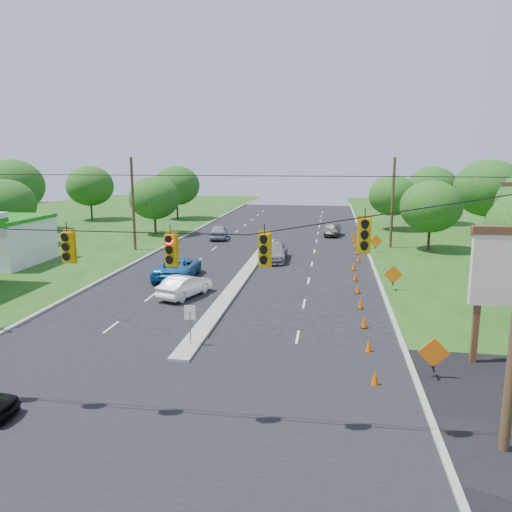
# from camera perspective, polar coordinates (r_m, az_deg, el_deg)

# --- Properties ---
(ground) EXTENTS (160.00, 160.00, 0.00)m
(ground) POSITION_cam_1_polar(r_m,az_deg,el_deg) (19.43, -12.53, -16.49)
(ground) COLOR black
(ground) RESTS_ON ground
(cross_street) EXTENTS (160.00, 14.00, 0.02)m
(cross_street) POSITION_cam_1_polar(r_m,az_deg,el_deg) (19.43, -12.53, -16.49)
(cross_street) COLOR black
(cross_street) RESTS_ON ground
(curb_left) EXTENTS (0.25, 110.00, 0.16)m
(curb_left) POSITION_cam_1_polar(r_m,az_deg,el_deg) (49.70, -11.07, 0.59)
(curb_left) COLOR gray
(curb_left) RESTS_ON ground
(curb_right) EXTENTS (0.25, 110.00, 0.16)m
(curb_right) POSITION_cam_1_polar(r_m,az_deg,el_deg) (46.98, 12.83, -0.09)
(curb_right) COLOR gray
(curb_right) RESTS_ON ground
(median) EXTENTS (1.00, 34.00, 0.18)m
(median) POSITION_cam_1_polar(r_m,az_deg,el_deg) (38.60, -1.34, -2.23)
(median) COLOR gray
(median) RESTS_ON ground
(median_sign) EXTENTS (0.55, 0.06, 2.05)m
(median_sign) POSITION_cam_1_polar(r_m,az_deg,el_deg) (24.12, -7.55, -6.98)
(median_sign) COLOR gray
(median_sign) RESTS_ON ground
(signal_span) EXTENTS (25.60, 0.32, 9.00)m
(signal_span) POSITION_cam_1_polar(r_m,az_deg,el_deg) (16.83, -14.62, -2.82)
(signal_span) COLOR #422D1C
(signal_span) RESTS_ON ground
(utility_pole_far_left) EXTENTS (0.28, 0.28, 9.00)m
(utility_pole_far_left) POSITION_cam_1_polar(r_m,az_deg,el_deg) (49.96, -13.87, 5.74)
(utility_pole_far_left) COLOR #422D1C
(utility_pole_far_left) RESTS_ON ground
(utility_pole_far_right) EXTENTS (0.28, 0.28, 9.00)m
(utility_pole_far_right) POSITION_cam_1_polar(r_m,az_deg,el_deg) (51.53, 15.33, 5.83)
(utility_pole_far_right) COLOR #422D1C
(utility_pole_far_right) RESTS_ON ground
(cone_0) EXTENTS (0.32, 0.32, 0.70)m
(cone_0) POSITION_cam_1_polar(r_m,az_deg,el_deg) (20.92, 13.44, -13.38)
(cone_0) COLOR #DD5200
(cone_0) RESTS_ON ground
(cone_1) EXTENTS (0.32, 0.32, 0.70)m
(cone_1) POSITION_cam_1_polar(r_m,az_deg,el_deg) (24.14, 12.77, -9.95)
(cone_1) COLOR #DD5200
(cone_1) RESTS_ON ground
(cone_2) EXTENTS (0.32, 0.32, 0.70)m
(cone_2) POSITION_cam_1_polar(r_m,az_deg,el_deg) (27.43, 12.26, -7.34)
(cone_2) COLOR #DD5200
(cone_2) RESTS_ON ground
(cone_3) EXTENTS (0.32, 0.32, 0.70)m
(cone_3) POSITION_cam_1_polar(r_m,az_deg,el_deg) (30.77, 11.87, -5.29)
(cone_3) COLOR #DD5200
(cone_3) RESTS_ON ground
(cone_4) EXTENTS (0.32, 0.32, 0.70)m
(cone_4) POSITION_cam_1_polar(r_m,az_deg,el_deg) (34.14, 11.56, -3.64)
(cone_4) COLOR #DD5200
(cone_4) RESTS_ON ground
(cone_5) EXTENTS (0.32, 0.32, 0.70)m
(cone_5) POSITION_cam_1_polar(r_m,az_deg,el_deg) (37.53, 11.30, -2.28)
(cone_5) COLOR #DD5200
(cone_5) RESTS_ON ground
(cone_6) EXTENTS (0.32, 0.32, 0.70)m
(cone_6) POSITION_cam_1_polar(r_m,az_deg,el_deg) (40.94, 11.09, -1.16)
(cone_6) COLOR #DD5200
(cone_6) RESTS_ON ground
(cone_7) EXTENTS (0.32, 0.32, 0.70)m
(cone_7) POSITION_cam_1_polar(r_m,az_deg,el_deg) (44.40, 11.69, -0.23)
(cone_7) COLOR #DD5200
(cone_7) RESTS_ON ground
(cone_8) EXTENTS (0.32, 0.32, 0.70)m
(cone_8) POSITION_cam_1_polar(r_m,az_deg,el_deg) (47.83, 11.48, 0.59)
(cone_8) COLOR #DD5200
(cone_8) RESTS_ON ground
(cone_9) EXTENTS (0.32, 0.32, 0.70)m
(cone_9) POSITION_cam_1_polar(r_m,az_deg,el_deg) (51.27, 11.29, 1.30)
(cone_9) COLOR #DD5200
(cone_9) RESTS_ON ground
(cone_10) EXTENTS (0.32, 0.32, 0.70)m
(cone_10) POSITION_cam_1_polar(r_m,az_deg,el_deg) (54.72, 11.14, 1.92)
(cone_10) COLOR #DD5200
(cone_10) RESTS_ON ground
(cone_11) EXTENTS (0.32, 0.32, 0.70)m
(cone_11) POSITION_cam_1_polar(r_m,az_deg,el_deg) (58.18, 11.00, 2.47)
(cone_11) COLOR #DD5200
(cone_11) RESTS_ON ground
(work_sign_0) EXTENTS (1.27, 0.58, 1.37)m
(work_sign_0) POSITION_cam_1_polar(r_m,az_deg,el_deg) (21.89, 19.64, -10.50)
(work_sign_0) COLOR black
(work_sign_0) RESTS_ON ground
(work_sign_1) EXTENTS (1.27, 0.58, 1.37)m
(work_sign_1) POSITION_cam_1_polar(r_m,az_deg,el_deg) (35.14, 15.41, -2.14)
(work_sign_1) COLOR black
(work_sign_1) RESTS_ON ground
(work_sign_2) EXTENTS (1.27, 0.58, 1.37)m
(work_sign_2) POSITION_cam_1_polar(r_m,az_deg,el_deg) (48.81, 13.54, 1.60)
(work_sign_2) COLOR black
(work_sign_2) RESTS_ON ground
(tree_2) EXTENTS (5.88, 5.88, 6.86)m
(tree_2) POSITION_cam_1_polar(r_m,az_deg,el_deg) (56.50, -26.68, 5.31)
(tree_2) COLOR black
(tree_2) RESTS_ON ground
(tree_3) EXTENTS (7.56, 7.56, 8.82)m
(tree_3) POSITION_cam_1_polar(r_m,az_deg,el_deg) (68.03, -26.10, 7.20)
(tree_3) COLOR black
(tree_3) RESTS_ON ground
(tree_4) EXTENTS (6.72, 6.72, 7.84)m
(tree_4) POSITION_cam_1_polar(r_m,az_deg,el_deg) (76.35, -18.45, 7.60)
(tree_4) COLOR black
(tree_4) RESTS_ON ground
(tree_5) EXTENTS (5.88, 5.88, 6.86)m
(tree_5) POSITION_cam_1_polar(r_m,az_deg,el_deg) (59.80, -11.55, 6.52)
(tree_5) COLOR black
(tree_5) RESTS_ON ground
(tree_6) EXTENTS (6.72, 6.72, 7.84)m
(tree_6) POSITION_cam_1_polar(r_m,az_deg,el_deg) (74.58, -9.06, 7.96)
(tree_6) COLOR black
(tree_6) RESTS_ON ground
(tree_9) EXTENTS (5.88, 5.88, 6.86)m
(tree_9) POSITION_cam_1_polar(r_m,az_deg,el_deg) (51.09, 19.36, 5.37)
(tree_9) COLOR black
(tree_9) RESTS_ON ground
(tree_10) EXTENTS (7.56, 7.56, 8.82)m
(tree_10) POSITION_cam_1_polar(r_m,az_deg,el_deg) (62.57, 25.03, 7.05)
(tree_10) COLOR black
(tree_10) RESTS_ON ground
(tree_11) EXTENTS (6.72, 6.72, 7.84)m
(tree_11) POSITION_cam_1_polar(r_m,az_deg,el_deg) (72.37, 19.50, 7.37)
(tree_11) COLOR black
(tree_11) RESTS_ON ground
(tree_12) EXTENTS (5.88, 5.88, 6.86)m
(tree_12) POSITION_cam_1_polar(r_m,az_deg,el_deg) (64.59, 15.35, 6.68)
(tree_12) COLOR black
(tree_12) RESTS_ON ground
(white_sedan) EXTENTS (2.83, 4.59, 1.43)m
(white_sedan) POSITION_cam_1_polar(r_m,az_deg,el_deg) (32.97, -8.11, -3.39)
(white_sedan) COLOR white
(white_sedan) RESTS_ON ground
(blue_pickup) EXTENTS (3.11, 6.13, 1.66)m
(blue_pickup) POSITION_cam_1_polar(r_m,az_deg,el_deg) (38.07, -8.96, -1.27)
(blue_pickup) COLOR #1D61A5
(blue_pickup) RESTS_ON ground
(silver_car_far) EXTENTS (2.35, 5.51, 1.58)m
(silver_car_far) POSITION_cam_1_polar(r_m,az_deg,el_deg) (44.11, 2.07, 0.51)
(silver_car_far) COLOR gray
(silver_car_far) RESTS_ON ground
(silver_car_oncoming) EXTENTS (2.59, 4.91, 1.59)m
(silver_car_oncoming) POSITION_cam_1_polar(r_m,az_deg,el_deg) (55.96, -4.28, 2.76)
(silver_car_oncoming) COLOR #8D8FA0
(silver_car_oncoming) RESTS_ON ground
(dark_car_receding) EXTENTS (1.99, 4.37, 1.39)m
(dark_car_receding) POSITION_cam_1_polar(r_m,az_deg,el_deg) (58.73, 8.74, 2.96)
(dark_car_receding) COLOR black
(dark_car_receding) RESTS_ON ground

